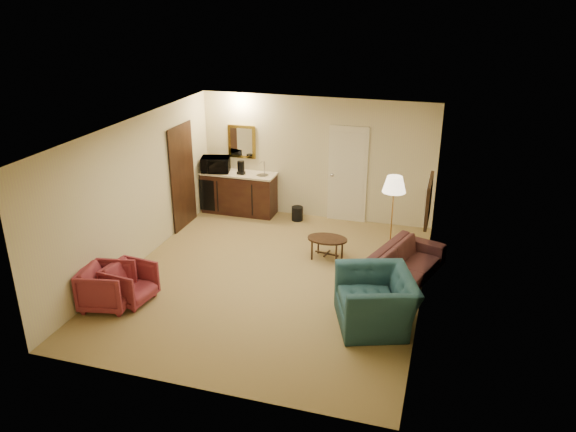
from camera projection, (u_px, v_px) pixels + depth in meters
name	position (u px, v px, depth m)	size (l,w,h in m)	color
ground	(272.00, 278.00, 9.64)	(6.00, 6.00, 0.00)	olive
room_walls	(279.00, 169.00, 9.70)	(5.02, 6.01, 2.61)	beige
wetbar_cabinet	(239.00, 193.00, 12.32)	(1.64, 0.58, 0.92)	#321D10
sofa	(404.00, 260.00, 9.42)	(2.00, 0.58, 0.78)	black
teal_armchair	(376.00, 292.00, 8.13)	(1.21, 0.79, 1.06)	#1D434A
rose_chair_near	(130.00, 282.00, 8.81)	(0.67, 0.63, 0.69)	maroon
rose_chair_far	(107.00, 285.00, 8.65)	(0.72, 0.68, 0.74)	maroon
coffee_table	(327.00, 249.00, 10.25)	(0.73, 0.50, 0.42)	#311C10
floor_lamp	(392.00, 218.00, 10.10)	(0.42, 0.42, 1.58)	#B3803B
waste_bin	(297.00, 214.00, 12.01)	(0.24, 0.24, 0.30)	black
microwave	(215.00, 163.00, 12.14)	(0.60, 0.33, 0.41)	black
coffee_maker	(241.00, 168.00, 12.02)	(0.15, 0.15, 0.29)	black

